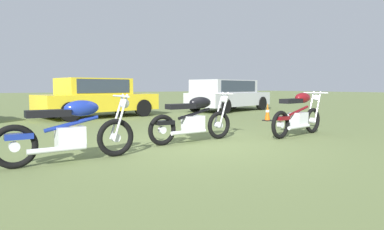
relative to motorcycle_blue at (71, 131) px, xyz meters
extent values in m
plane|color=olive|center=(2.42, 0.39, -0.48)|extent=(120.00, 120.00, 0.00)
torus|color=black|center=(0.70, 0.04, -0.17)|extent=(0.62, 0.12, 0.62)
torus|color=black|center=(-0.76, -0.03, -0.17)|extent=(0.62, 0.12, 0.62)
cylinder|color=silver|center=(0.70, 0.04, -0.17)|extent=(0.14, 0.11, 0.14)
cylinder|color=silver|center=(-0.76, -0.03, -0.17)|extent=(0.14, 0.11, 0.14)
cylinder|color=silver|center=(0.76, 0.13, 0.17)|extent=(0.27, 0.05, 0.74)
cylinder|color=silver|center=(0.77, -0.05, 0.17)|extent=(0.27, 0.05, 0.74)
cube|color=silver|center=(-0.01, 0.00, -0.10)|extent=(0.41, 0.32, 0.32)
cylinder|color=navy|center=(0.02, 0.01, 0.10)|extent=(0.80, 0.10, 0.23)
ellipsoid|color=navy|center=(0.17, 0.01, 0.33)|extent=(0.53, 0.29, 0.24)
cube|color=black|center=(-0.31, -0.01, 0.27)|extent=(0.61, 0.27, 0.10)
cube|color=navy|center=(-0.70, -0.03, -0.03)|extent=(0.37, 0.20, 0.08)
cylinder|color=silver|center=(0.80, 0.05, 0.50)|extent=(0.06, 0.64, 0.03)
sphere|color=silver|center=(0.86, 0.05, 0.38)|extent=(0.17, 0.17, 0.16)
cylinder|color=silver|center=(-0.22, -0.17, -0.24)|extent=(0.80, 0.12, 0.08)
torus|color=black|center=(3.21, 0.67, -0.18)|extent=(0.61, 0.14, 0.60)
torus|color=black|center=(1.79, 0.56, -0.18)|extent=(0.61, 0.14, 0.60)
cylinder|color=silver|center=(3.21, 0.67, -0.18)|extent=(0.15, 0.11, 0.14)
cylinder|color=silver|center=(1.79, 0.56, -0.18)|extent=(0.15, 0.11, 0.14)
cylinder|color=silver|center=(3.26, 0.76, 0.16)|extent=(0.28, 0.06, 0.75)
cylinder|color=silver|center=(3.28, 0.58, 0.16)|extent=(0.28, 0.06, 0.75)
cube|color=silver|center=(2.52, 0.61, -0.10)|extent=(0.42, 0.33, 0.32)
cylinder|color=black|center=(2.55, 0.62, 0.10)|extent=(0.78, 0.12, 0.22)
ellipsoid|color=black|center=(2.70, 0.63, 0.33)|extent=(0.54, 0.30, 0.24)
cube|color=black|center=(2.22, 0.59, 0.27)|extent=(0.62, 0.29, 0.10)
cube|color=black|center=(1.85, 0.56, -0.04)|extent=(0.37, 0.21, 0.08)
cylinder|color=silver|center=(3.31, 0.68, 0.50)|extent=(0.08, 0.64, 0.03)
sphere|color=silver|center=(3.37, 0.68, 0.38)|extent=(0.17, 0.17, 0.16)
cylinder|color=silver|center=(2.31, 0.44, -0.24)|extent=(0.80, 0.14, 0.08)
torus|color=black|center=(5.69, 0.22, -0.17)|extent=(0.62, 0.20, 0.62)
torus|color=black|center=(4.36, -0.02, -0.17)|extent=(0.62, 0.20, 0.62)
cylinder|color=silver|center=(5.69, 0.22, -0.17)|extent=(0.16, 0.12, 0.14)
cylinder|color=silver|center=(4.36, -0.02, -0.17)|extent=(0.16, 0.12, 0.14)
cylinder|color=silver|center=(5.73, 0.32, 0.17)|extent=(0.27, 0.08, 0.75)
cylinder|color=silver|center=(5.77, 0.15, 0.17)|extent=(0.27, 0.08, 0.75)
cube|color=silver|center=(5.04, 0.10, -0.10)|extent=(0.45, 0.37, 0.32)
cylinder|color=maroon|center=(5.07, 0.11, 0.10)|extent=(0.74, 0.19, 0.21)
ellipsoid|color=maroon|center=(5.22, 0.14, 0.40)|extent=(0.56, 0.35, 0.24)
cube|color=black|center=(4.75, 0.05, 0.34)|extent=(0.63, 0.34, 0.10)
cube|color=maroon|center=(4.41, -0.01, -0.03)|extent=(0.39, 0.24, 0.08)
cylinder|color=silver|center=(5.79, 0.24, 0.50)|extent=(0.15, 0.64, 0.03)
sphere|color=silver|center=(5.85, 0.25, 0.38)|extent=(0.19, 0.19, 0.16)
cylinder|color=silver|center=(4.86, -0.09, -0.24)|extent=(0.80, 0.22, 0.08)
cube|color=gold|center=(2.35, 7.16, 0.07)|extent=(4.50, 2.62, 0.60)
cube|color=gold|center=(2.20, 7.14, 0.65)|extent=(2.60, 2.07, 0.60)
cube|color=#2D3842|center=(2.20, 7.14, 0.67)|extent=(2.27, 2.04, 0.48)
cylinder|color=black|center=(3.57, 8.28, -0.16)|extent=(0.67, 0.34, 0.64)
cylinder|color=black|center=(3.90, 6.59, -0.16)|extent=(0.67, 0.34, 0.64)
cylinder|color=black|center=(0.80, 7.74, -0.16)|extent=(0.67, 0.34, 0.64)
cylinder|color=black|center=(1.13, 6.05, -0.16)|extent=(0.67, 0.34, 0.64)
cube|color=#B2B5BA|center=(8.50, 7.23, 0.07)|extent=(4.68, 2.96, 0.60)
cube|color=#B2B5BA|center=(8.12, 7.12, 0.65)|extent=(3.38, 2.41, 0.60)
cube|color=#2D3842|center=(8.12, 7.12, 0.67)|extent=(2.95, 2.32, 0.48)
cylinder|color=black|center=(9.68, 8.46, -0.16)|extent=(0.68, 0.39, 0.64)
cylinder|color=black|center=(10.16, 6.86, -0.16)|extent=(0.68, 0.39, 0.64)
cylinder|color=black|center=(6.85, 7.61, -0.16)|extent=(0.68, 0.39, 0.64)
cylinder|color=black|center=(7.33, 6.01, -0.16)|extent=(0.68, 0.39, 0.64)
cone|color=#EA590F|center=(6.78, 2.91, -0.18)|extent=(0.18, 0.18, 0.59)
cube|color=black|center=(6.78, 2.91, -0.46)|extent=(0.25, 0.25, 0.03)
cylinder|color=white|center=(6.78, 2.91, -0.15)|extent=(0.12, 0.12, 0.07)
camera|label=1|loc=(-0.98, -5.18, 0.66)|focal=31.10mm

